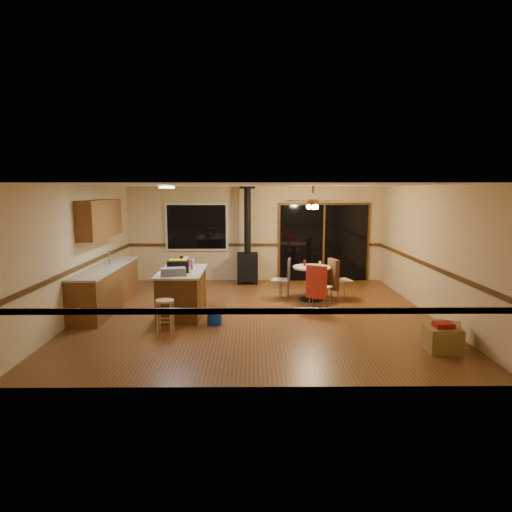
{
  "coord_description": "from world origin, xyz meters",
  "views": [
    {
      "loc": [
        -0.09,
        -9.06,
        2.51
      ],
      "look_at": [
        0.0,
        0.3,
        1.15
      ],
      "focal_mm": 32.0,
      "sensor_mm": 36.0,
      "label": 1
    }
  ],
  "objects_px": {
    "toolbox_black": "(178,267)",
    "blue_bucket": "(214,318)",
    "kitchen_island": "(182,292)",
    "box_corner_b": "(445,334)",
    "chair_near": "(317,282)",
    "dining_table": "(311,277)",
    "box_under_window": "(188,275)",
    "box_corner_a": "(443,339)",
    "toolbox_grey": "(173,272)",
    "wood_stove": "(248,257)",
    "bar_stool": "(165,316)",
    "chair_left": "(285,274)",
    "chair_right": "(334,274)"
  },
  "relations": [
    {
      "from": "dining_table",
      "to": "box_corner_b",
      "type": "bearing_deg",
      "value": -59.61
    },
    {
      "from": "chair_near",
      "to": "chair_right",
      "type": "relative_size",
      "value": 1.0
    },
    {
      "from": "wood_stove",
      "to": "box_corner_b",
      "type": "xyz_separation_m",
      "value": [
        3.27,
        -4.96,
        -0.55
      ]
    },
    {
      "from": "chair_left",
      "to": "kitchen_island",
      "type": "bearing_deg",
      "value": -150.35
    },
    {
      "from": "kitchen_island",
      "to": "chair_near",
      "type": "xyz_separation_m",
      "value": [
        2.78,
        0.31,
        0.14
      ]
    },
    {
      "from": "wood_stove",
      "to": "chair_right",
      "type": "xyz_separation_m",
      "value": [
        2.0,
        -1.89,
        -0.13
      ]
    },
    {
      "from": "wood_stove",
      "to": "toolbox_grey",
      "type": "xyz_separation_m",
      "value": [
        -1.38,
        -3.58,
        0.24
      ]
    },
    {
      "from": "blue_bucket",
      "to": "kitchen_island",
      "type": "bearing_deg",
      "value": 133.77
    },
    {
      "from": "box_corner_b",
      "to": "box_under_window",
      "type": "bearing_deg",
      "value": 134.36
    },
    {
      "from": "toolbox_grey",
      "to": "chair_left",
      "type": "height_order",
      "value": "toolbox_grey"
    },
    {
      "from": "wood_stove",
      "to": "dining_table",
      "type": "xyz_separation_m",
      "value": [
        1.48,
        -1.89,
        -0.2
      ]
    },
    {
      "from": "kitchen_island",
      "to": "box_corner_b",
      "type": "height_order",
      "value": "kitchen_island"
    },
    {
      "from": "chair_left",
      "to": "box_corner_b",
      "type": "relative_size",
      "value": 1.13
    },
    {
      "from": "chair_left",
      "to": "chair_near",
      "type": "xyz_separation_m",
      "value": [
        0.6,
        -0.94,
        0.01
      ]
    },
    {
      "from": "chair_left",
      "to": "chair_right",
      "type": "xyz_separation_m",
      "value": [
        1.12,
        -0.08,
        0.01
      ]
    },
    {
      "from": "blue_bucket",
      "to": "chair_right",
      "type": "distance_m",
      "value": 3.25
    },
    {
      "from": "bar_stool",
      "to": "box_corner_a",
      "type": "distance_m",
      "value": 4.63
    },
    {
      "from": "toolbox_black",
      "to": "blue_bucket",
      "type": "distance_m",
      "value": 1.28
    },
    {
      "from": "toolbox_grey",
      "to": "box_corner_b",
      "type": "height_order",
      "value": "toolbox_grey"
    },
    {
      "from": "box_under_window",
      "to": "blue_bucket",
      "type": "bearing_deg",
      "value": -75.02
    },
    {
      "from": "dining_table",
      "to": "chair_right",
      "type": "xyz_separation_m",
      "value": [
        0.52,
        0.0,
        0.07
      ]
    },
    {
      "from": "blue_bucket",
      "to": "dining_table",
      "type": "bearing_deg",
      "value": 42.53
    },
    {
      "from": "toolbox_black",
      "to": "dining_table",
      "type": "height_order",
      "value": "toolbox_black"
    },
    {
      "from": "toolbox_black",
      "to": "chair_left",
      "type": "distance_m",
      "value": 2.68
    },
    {
      "from": "dining_table",
      "to": "chair_left",
      "type": "xyz_separation_m",
      "value": [
        -0.6,
        0.08,
        0.06
      ]
    },
    {
      "from": "toolbox_black",
      "to": "box_under_window",
      "type": "distance_m",
      "value": 3.41
    },
    {
      "from": "blue_bucket",
      "to": "box_corner_b",
      "type": "height_order",
      "value": "box_corner_b"
    },
    {
      "from": "box_corner_a",
      "to": "blue_bucket",
      "type": "bearing_deg",
      "value": 158.26
    },
    {
      "from": "wood_stove",
      "to": "box_under_window",
      "type": "distance_m",
      "value": 1.7
    },
    {
      "from": "bar_stool",
      "to": "dining_table",
      "type": "xyz_separation_m",
      "value": [
        2.9,
        2.38,
        0.23
      ]
    },
    {
      "from": "box_under_window",
      "to": "box_corner_a",
      "type": "xyz_separation_m",
      "value": [
        4.72,
        -5.31,
        -0.03
      ]
    },
    {
      "from": "box_under_window",
      "to": "chair_near",
      "type": "bearing_deg",
      "value": -42.04
    },
    {
      "from": "wood_stove",
      "to": "box_corner_b",
      "type": "relative_size",
      "value": 5.54
    },
    {
      "from": "bar_stool",
      "to": "blue_bucket",
      "type": "relative_size",
      "value": 2.14
    },
    {
      "from": "blue_bucket",
      "to": "dining_table",
      "type": "relative_size",
      "value": 0.32
    },
    {
      "from": "dining_table",
      "to": "box_under_window",
      "type": "bearing_deg",
      "value": 147.93
    },
    {
      "from": "box_under_window",
      "to": "toolbox_grey",
      "type": "bearing_deg",
      "value": -86.24
    },
    {
      "from": "box_corner_a",
      "to": "box_corner_b",
      "type": "bearing_deg",
      "value": 60.58
    },
    {
      "from": "toolbox_black",
      "to": "dining_table",
      "type": "bearing_deg",
      "value": 25.92
    },
    {
      "from": "kitchen_island",
      "to": "box_corner_a",
      "type": "bearing_deg",
      "value": -26.68
    },
    {
      "from": "bar_stool",
      "to": "box_corner_b",
      "type": "height_order",
      "value": "bar_stool"
    },
    {
      "from": "toolbox_black",
      "to": "box_corner_b",
      "type": "height_order",
      "value": "toolbox_black"
    },
    {
      "from": "blue_bucket",
      "to": "box_corner_a",
      "type": "bearing_deg",
      "value": -21.74
    },
    {
      "from": "wood_stove",
      "to": "chair_left",
      "type": "distance_m",
      "value": 2.02
    },
    {
      "from": "toolbox_grey",
      "to": "box_corner_b",
      "type": "distance_m",
      "value": 4.92
    },
    {
      "from": "kitchen_island",
      "to": "chair_near",
      "type": "height_order",
      "value": "chair_near"
    },
    {
      "from": "bar_stool",
      "to": "box_corner_a",
      "type": "bearing_deg",
      "value": -12.36
    },
    {
      "from": "box_corner_a",
      "to": "kitchen_island",
      "type": "bearing_deg",
      "value": 153.32
    },
    {
      "from": "bar_stool",
      "to": "box_under_window",
      "type": "height_order",
      "value": "bar_stool"
    },
    {
      "from": "blue_bucket",
      "to": "chair_left",
      "type": "height_order",
      "value": "chair_left"
    }
  ]
}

